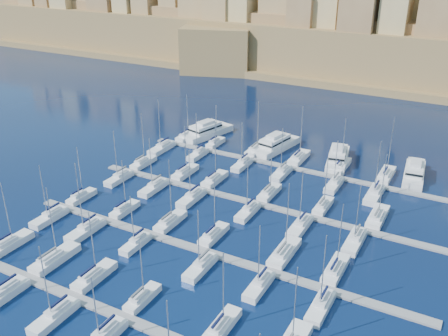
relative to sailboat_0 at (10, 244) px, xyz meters
The scene contains 53 objects.
ground 44.66m from the sailboat_0, 39.57° to the left, with size 600.00×600.00×0.00m, color black.
pontoon_near 34.87m from the sailboat_0, ahead, with size 84.00×2.00×0.40m, color slate.
pontoon_mid_near 38.15m from the sailboat_0, 25.53° to the left, with size 84.00×2.00×0.40m, color slate.
pontoon_mid_far 51.60m from the sailboat_0, 48.16° to the left, with size 84.00×2.00×0.40m, color slate.
pontoon_far 69.56m from the sailboat_0, 60.34° to the left, with size 84.00×2.00×0.40m, color slate.
sailboat_0 is the anchor object (origin of this frame).
sailboat_1 11.33m from the sailboat_0, ahead, with size 3.09×10.29×15.41m.
sailboat_2 21.34m from the sailboat_0, ahead, with size 2.76×9.20×13.54m.
sailboat_3 32.33m from the sailboat_0, ahead, with size 2.31×7.69×11.73m.
sailboat_4 46.95m from the sailboat_0, ahead, with size 2.59×8.65×14.07m.
sailboat_7 16.04m from the sailboat_0, 44.74° to the right, with size 2.91×9.71×15.15m.
sailboat_8 25.38m from the sailboat_0, 25.39° to the right, with size 2.67×8.88×14.27m.
sailboat_12 21.33m from the sailboat_0, 94.38° to the left, with size 2.36×7.86×13.06m.
sailboat_13 23.90m from the sailboat_0, 62.98° to the left, with size 2.37×7.90×12.55m.
sailboat_14 31.34m from the sailboat_0, 44.10° to the left, with size 2.69×8.96×14.85m.
sailboat_15 39.49m from the sailboat_0, 33.26° to the left, with size 2.59×8.65×13.32m.
sailboat_16 52.85m from the sailboat_0, 25.14° to the left, with size 3.08×10.26×15.30m.
sailboat_17 61.93m from the sailboat_0, 20.81° to the left, with size 2.81×9.36×14.00m.
sailboat_18 11.14m from the sailboat_0, 95.10° to the left, with size 2.68×8.92×13.33m.
sailboat_19 14.33m from the sailboat_0, 49.19° to the left, with size 2.83×9.43×16.11m.
sailboat_20 24.36m from the sailboat_0, 28.81° to the left, with size 2.28×7.62×11.58m.
sailboat_21 38.00m from the sailboat_0, 17.18° to the left, with size 2.60×8.66×12.87m.
sailboat_22 49.17m from the sailboat_0, 13.36° to the left, with size 2.51×8.38×13.08m.
sailboat_23 59.82m from the sailboat_0, 10.76° to the left, with size 2.63×8.78×14.73m.
sailboat_24 43.64m from the sailboat_0, 91.13° to the left, with size 2.58×8.60×14.44m.
sailboat_25 45.50m from the sailboat_0, 74.62° to the left, with size 2.72×9.08×13.19m.
sailboat_26 48.54m from the sailboat_0, 64.81° to the left, with size 2.76×9.19×15.80m.
sailboat_27 56.26m from the sailboat_0, 50.99° to the left, with size 2.63×8.77×13.55m.
sailboat_28 65.14m from the sailboat_0, 41.87° to the left, with size 2.49×8.29×12.50m.
sailboat_29 74.80m from the sailboat_0, 36.40° to the left, with size 3.04×10.13×15.27m.
sailboat_30 33.25m from the sailboat_0, 90.71° to the left, with size 2.59×8.62×13.64m.
sailboat_31 34.59m from the sailboat_0, 72.83° to the left, with size 2.70×9.02×13.72m.
sailboat_32 39.01m from the sailboat_0, 57.65° to the left, with size 2.76×9.21×12.93m.
sailboat_33 48.31m from the sailboat_0, 43.64° to the left, with size 2.53×8.42×13.83m.
sailboat_34 57.48m from the sailboat_0, 35.02° to the left, with size 2.74×9.14×13.94m.
sailboat_35 67.03m from the sailboat_0, 29.31° to the left, with size 2.85×9.49×13.63m.
sailboat_36 65.93m from the sailboat_0, 91.15° to the left, with size 2.76×9.18×13.71m.
sailboat_37 65.84m from the sailboat_0, 82.24° to the left, with size 2.34×7.79×12.24m.
sailboat_38 69.65m from the sailboat_0, 71.99° to the left, with size 2.94×9.82×14.88m.
sailboat_39 74.65m from the sailboat_0, 62.78° to the left, with size 3.04×10.13×15.47m.
sailboat_40 80.58m from the sailboat_0, 55.50° to the left, with size 3.05×10.18×13.95m.
sailboat_41 87.66m from the sailboat_0, 49.23° to the left, with size 3.04×10.14×16.21m.
sailboat_42 54.59m from the sailboat_0, 92.60° to the left, with size 3.02×10.06×15.45m.
sailboat_43 56.15m from the sailboat_0, 80.88° to the left, with size 2.46×8.21×12.99m.
sailboat_44 59.73m from the sailboat_0, 67.72° to the left, with size 2.57×8.56×12.69m.
sailboat_45 64.60m from the sailboat_0, 58.45° to the left, with size 2.70×9.00×13.18m.
sailboat_46 72.77m from the sailboat_0, 49.31° to the left, with size 2.63×8.76×12.55m.
sailboat_47 79.04m from the sailboat_0, 43.66° to the left, with size 3.00×9.99×14.45m.
motor_yacht_a 70.41m from the sailboat_0, 87.53° to the left, with size 9.48×18.22×5.25m.
motor_yacht_b 74.80m from the sailboat_0, 69.91° to the left, with size 8.24×17.93×5.25m.
motor_yacht_c 82.38m from the sailboat_0, 57.84° to the left, with size 7.85×16.85×5.25m.
motor_yacht_d 94.04m from the sailboat_0, 47.55° to the left, with size 6.21×15.90×5.25m.
fortified_city 187.39m from the sailboat_0, 79.44° to the left, with size 460.00×108.95×59.52m.
Camera 1 is at (41.02, -80.49, 54.13)m, focal length 40.00 mm.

